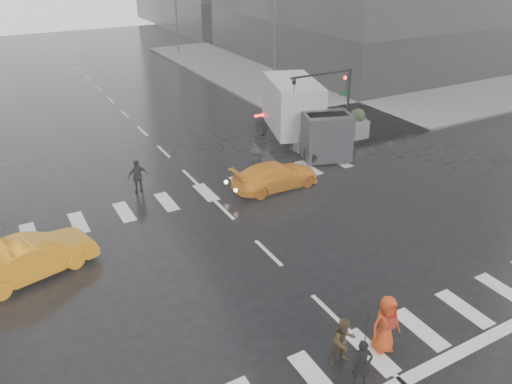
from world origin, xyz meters
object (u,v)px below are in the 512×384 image
traffic_signal_pole (335,93)px  taxi_mid (31,257)px  box_truck (301,113)px  pedestrian_orange (386,324)px  pedestrian_brown (344,341)px

traffic_signal_pole → taxi_mid: bearing=-163.5°
box_truck → traffic_signal_pole: bearing=-17.9°
pedestrian_orange → taxi_mid: bearing=143.0°
pedestrian_brown → box_truck: (8.50, 15.00, 1.19)m
traffic_signal_pole → pedestrian_brown: traffic_signal_pole is taller
pedestrian_brown → taxi_mid: size_ratio=0.35×
pedestrian_orange → taxi_mid: pedestrian_orange is taller
pedestrian_orange → taxi_mid: (-8.55, 8.98, -0.20)m
box_truck → pedestrian_brown: bearing=-101.5°
taxi_mid → pedestrian_orange: bearing=-150.9°
traffic_signal_pole → pedestrian_brown: 17.30m
taxi_mid → box_truck: size_ratio=0.65×
pedestrian_brown → traffic_signal_pole: bearing=58.1°
traffic_signal_pole → box_truck: traffic_signal_pole is taller
traffic_signal_pole → pedestrian_orange: size_ratio=2.40×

